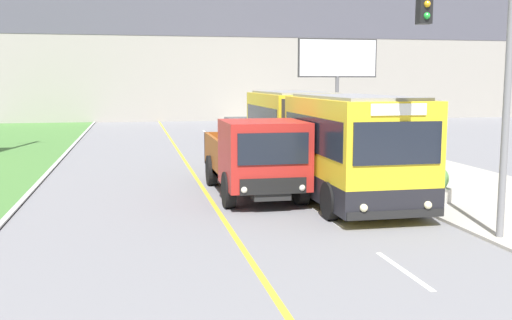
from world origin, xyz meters
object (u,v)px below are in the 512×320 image
object	(u,v)px
billboard_large	(338,62)
planter_round_near	(435,186)
planter_round_third	(332,152)
city_bus	(318,139)
planter_round_second	(376,165)
dump_truck	(257,159)
traffic_light_mast	(482,71)
car_distant	(240,131)

from	to	relation	value
billboard_large	planter_round_near	world-z (taller)	billboard_large
billboard_large	planter_round_third	size ratio (longest dim) A/B	6.03
planter_round_near	planter_round_third	bearing A→B (deg)	91.33
city_bus	planter_round_second	world-z (taller)	city_bus
dump_truck	traffic_light_mast	distance (m)	7.41
city_bus	planter_round_third	size ratio (longest dim) A/B	12.22
car_distant	planter_round_near	size ratio (longest dim) A/B	4.05
city_bus	planter_round_third	distance (m)	5.74
city_bus	dump_truck	size ratio (longest dim) A/B	1.91
car_distant	planter_round_near	world-z (taller)	car_distant
planter_round_third	billboard_large	bearing A→B (deg)	69.94
city_bus	traffic_light_mast	xyz separation A→B (m)	(1.26, -7.75, 2.19)
dump_truck	planter_round_near	distance (m)	5.34
car_distant	planter_round_near	distance (m)	18.89
planter_round_near	planter_round_third	xyz separation A→B (m)	(-0.20, 8.82, -0.00)
car_distant	billboard_large	xyz separation A→B (m)	(6.88, 2.63, 4.17)
billboard_large	planter_round_third	xyz separation A→B (m)	(-4.58, -12.54, -4.32)
dump_truck	planter_round_near	world-z (taller)	dump_truck
city_bus	billboard_large	xyz separation A→B (m)	(6.85, 17.70, 3.23)
dump_truck	planter_round_near	xyz separation A→B (m)	(5.00, -1.73, -0.71)
dump_truck	billboard_large	distance (m)	22.05
traffic_light_mast	dump_truck	bearing A→B (deg)	123.08
planter_round_second	dump_truck	bearing A→B (deg)	-151.85
dump_truck	planter_round_second	xyz separation A→B (m)	(5.01, 2.68, -0.70)
planter_round_second	planter_round_third	bearing A→B (deg)	92.74
planter_round_third	planter_round_second	bearing A→B (deg)	-87.26
city_bus	dump_truck	xyz separation A→B (m)	(-2.53, -1.93, -0.38)
city_bus	traffic_light_mast	distance (m)	8.15
city_bus	dump_truck	bearing A→B (deg)	-142.72
car_distant	planter_round_second	bearing A→B (deg)	-80.03
planter_round_near	billboard_large	bearing A→B (deg)	78.43
planter_round_near	planter_round_second	world-z (taller)	planter_round_second
car_distant	planter_round_near	xyz separation A→B (m)	(2.51, -18.73, -0.15)
dump_truck	car_distant	xyz separation A→B (m)	(2.49, 16.99, -0.56)
dump_truck	planter_round_third	size ratio (longest dim) A/B	6.39
billboard_large	planter_round_near	size ratio (longest dim) A/B	5.96
car_distant	city_bus	bearing A→B (deg)	-89.85
traffic_light_mast	planter_round_second	size ratio (longest dim) A/B	5.58
traffic_light_mast	billboard_large	size ratio (longest dim) A/B	0.95
car_distant	traffic_light_mast	world-z (taller)	traffic_light_mast
dump_truck	planter_round_third	world-z (taller)	dump_truck
dump_truck	planter_round_second	world-z (taller)	dump_truck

